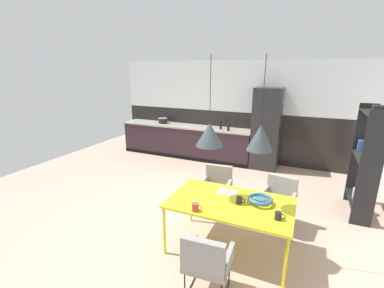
{
  "coord_description": "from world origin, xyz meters",
  "views": [
    {
      "loc": [
        1.74,
        -3.39,
        2.42
      ],
      "look_at": [
        -0.21,
        0.98,
        1.05
      ],
      "focal_mm": 24.64,
      "sensor_mm": 36.0,
      "label": 1
    }
  ],
  "objects_px": {
    "armchair_corner_seat": "(217,183)",
    "cooking_pot": "(163,121)",
    "fruit_bowl": "(260,200)",
    "bottle_oil_tall": "(228,127)",
    "open_book": "(227,192)",
    "mug_glass_clear": "(278,216)",
    "armchair_far_side": "(206,259)",
    "pendant_lamp_over_table_far": "(260,138)",
    "refrigerator_column": "(266,129)",
    "dining_table": "(230,205)",
    "mug_short_terracotta": "(239,200)",
    "bottle_spice_small": "(221,125)",
    "mug_tall_blue": "(195,207)",
    "armchair_head_of_table": "(279,195)",
    "pendant_lamp_over_table_near": "(210,134)",
    "open_shelf_unit": "(365,160)"
  },
  "relations": [
    {
      "from": "armchair_corner_seat",
      "to": "cooking_pot",
      "type": "xyz_separation_m",
      "value": [
        -2.55,
        2.57,
        0.45
      ]
    },
    {
      "from": "fruit_bowl",
      "to": "bottle_oil_tall",
      "type": "distance_m",
      "value": 3.49
    },
    {
      "from": "open_book",
      "to": "mug_glass_clear",
      "type": "height_order",
      "value": "mug_glass_clear"
    },
    {
      "from": "armchair_far_side",
      "to": "pendant_lamp_over_table_far",
      "type": "relative_size",
      "value": 0.73
    },
    {
      "from": "refrigerator_column",
      "to": "pendant_lamp_over_table_far",
      "type": "height_order",
      "value": "pendant_lamp_over_table_far"
    },
    {
      "from": "dining_table",
      "to": "armchair_corner_seat",
      "type": "height_order",
      "value": "armchair_corner_seat"
    },
    {
      "from": "fruit_bowl",
      "to": "mug_short_terracotta",
      "type": "distance_m",
      "value": 0.27
    },
    {
      "from": "mug_glass_clear",
      "to": "pendant_lamp_over_table_far",
      "type": "xyz_separation_m",
      "value": [
        -0.3,
        0.21,
        0.86
      ]
    },
    {
      "from": "bottle_spice_small",
      "to": "pendant_lamp_over_table_far",
      "type": "distance_m",
      "value": 3.81
    },
    {
      "from": "mug_tall_blue",
      "to": "mug_glass_clear",
      "type": "height_order",
      "value": "mug_tall_blue"
    },
    {
      "from": "dining_table",
      "to": "mug_glass_clear",
      "type": "height_order",
      "value": "mug_glass_clear"
    },
    {
      "from": "mug_short_terracotta",
      "to": "bottle_oil_tall",
      "type": "bearing_deg",
      "value": 108.93
    },
    {
      "from": "armchair_head_of_table",
      "to": "mug_tall_blue",
      "type": "relative_size",
      "value": 5.83
    },
    {
      "from": "dining_table",
      "to": "open_book",
      "type": "bearing_deg",
      "value": 115.29
    },
    {
      "from": "dining_table",
      "to": "bottle_spice_small",
      "type": "height_order",
      "value": "bottle_spice_small"
    },
    {
      "from": "refrigerator_column",
      "to": "armchair_head_of_table",
      "type": "distance_m",
      "value": 2.67
    },
    {
      "from": "armchair_corner_seat",
      "to": "cooking_pot",
      "type": "bearing_deg",
      "value": -50.26
    },
    {
      "from": "refrigerator_column",
      "to": "fruit_bowl",
      "type": "xyz_separation_m",
      "value": [
        0.46,
        -3.34,
        -0.21
      ]
    },
    {
      "from": "open_book",
      "to": "refrigerator_column",
      "type": "bearing_deg",
      "value": 89.59
    },
    {
      "from": "armchair_head_of_table",
      "to": "pendant_lamp_over_table_near",
      "type": "distance_m",
      "value": 1.64
    },
    {
      "from": "armchair_far_side",
      "to": "mug_short_terracotta",
      "type": "relative_size",
      "value": 6.85
    },
    {
      "from": "fruit_bowl",
      "to": "open_book",
      "type": "bearing_deg",
      "value": 164.37
    },
    {
      "from": "open_shelf_unit",
      "to": "refrigerator_column",
      "type": "bearing_deg",
      "value": -130.66
    },
    {
      "from": "armchair_far_side",
      "to": "pendant_lamp_over_table_near",
      "type": "distance_m",
      "value": 1.47
    },
    {
      "from": "bottle_oil_tall",
      "to": "pendant_lamp_over_table_far",
      "type": "height_order",
      "value": "pendant_lamp_over_table_far"
    },
    {
      "from": "armchair_corner_seat",
      "to": "pendant_lamp_over_table_far",
      "type": "xyz_separation_m",
      "value": [
        0.81,
        -0.89,
        1.11
      ]
    },
    {
      "from": "mug_tall_blue",
      "to": "bottle_spice_small",
      "type": "height_order",
      "value": "bottle_spice_small"
    },
    {
      "from": "armchair_head_of_table",
      "to": "open_book",
      "type": "distance_m",
      "value": 0.95
    },
    {
      "from": "armchair_head_of_table",
      "to": "mug_short_terracotta",
      "type": "xyz_separation_m",
      "value": [
        -0.42,
        -0.89,
        0.26
      ]
    },
    {
      "from": "refrigerator_column",
      "to": "bottle_oil_tall",
      "type": "bearing_deg",
      "value": -171.08
    },
    {
      "from": "armchair_corner_seat",
      "to": "mug_tall_blue",
      "type": "bearing_deg",
      "value": 91.82
    },
    {
      "from": "fruit_bowl",
      "to": "cooking_pot",
      "type": "bearing_deg",
      "value": 135.29
    },
    {
      "from": "mug_short_terracotta",
      "to": "pendant_lamp_over_table_far",
      "type": "bearing_deg",
      "value": 2.17
    },
    {
      "from": "refrigerator_column",
      "to": "bottle_spice_small",
      "type": "height_order",
      "value": "refrigerator_column"
    },
    {
      "from": "open_book",
      "to": "mug_short_terracotta",
      "type": "height_order",
      "value": "mug_short_terracotta"
    },
    {
      "from": "dining_table",
      "to": "open_shelf_unit",
      "type": "distance_m",
      "value": 2.57
    },
    {
      "from": "mug_tall_blue",
      "to": "bottle_oil_tall",
      "type": "xyz_separation_m",
      "value": [
        -0.68,
        3.71,
        0.22
      ]
    },
    {
      "from": "fruit_bowl",
      "to": "pendant_lamp_over_table_near",
      "type": "distance_m",
      "value": 1.07
    },
    {
      "from": "pendant_lamp_over_table_near",
      "to": "pendant_lamp_over_table_far",
      "type": "bearing_deg",
      "value": -0.81
    },
    {
      "from": "bottle_oil_tall",
      "to": "armchair_corner_seat",
      "type": "bearing_deg",
      "value": -77.67
    },
    {
      "from": "armchair_head_of_table",
      "to": "open_book",
      "type": "height_order",
      "value": "armchair_head_of_table"
    },
    {
      "from": "refrigerator_column",
      "to": "pendant_lamp_over_table_far",
      "type": "distance_m",
      "value": 3.51
    },
    {
      "from": "dining_table",
      "to": "armchair_head_of_table",
      "type": "relative_size",
      "value": 2.03
    },
    {
      "from": "refrigerator_column",
      "to": "bottle_spice_small",
      "type": "distance_m",
      "value": 1.17
    },
    {
      "from": "armchair_far_side",
      "to": "bottle_spice_small",
      "type": "height_order",
      "value": "bottle_spice_small"
    },
    {
      "from": "dining_table",
      "to": "cooking_pot",
      "type": "xyz_separation_m",
      "value": [
        -3.04,
        3.48,
        0.29
      ]
    },
    {
      "from": "refrigerator_column",
      "to": "mug_short_terracotta",
      "type": "height_order",
      "value": "refrigerator_column"
    },
    {
      "from": "open_book",
      "to": "bottle_oil_tall",
      "type": "distance_m",
      "value": 3.2
    },
    {
      "from": "armchair_corner_seat",
      "to": "bottle_spice_small",
      "type": "height_order",
      "value": "bottle_spice_small"
    },
    {
      "from": "mug_tall_blue",
      "to": "mug_short_terracotta",
      "type": "xyz_separation_m",
      "value": [
        0.45,
        0.41,
        -0.01
      ]
    }
  ]
}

